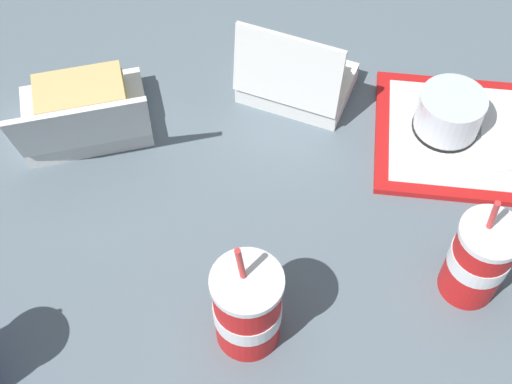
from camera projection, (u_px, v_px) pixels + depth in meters
ground_plane at (255, 196)px, 1.13m from camera, size 3.20×3.20×0.00m
food_tray at (487, 139)px, 1.19m from camera, size 0.42×0.34×0.01m
cake_container at (449, 114)px, 1.16m from camera, size 0.11×0.11×0.07m
napkin_stack at (511, 121)px, 1.20m from camera, size 0.12×0.12×0.00m
clamshell_hotdog_left at (296, 77)px, 1.22m from camera, size 0.23×0.21×0.17m
clamshell_sandwich_front at (84, 112)px, 1.17m from camera, size 0.23×0.23×0.18m
soda_cup_right at (247, 308)px, 0.93m from camera, size 0.09×0.09×0.21m
soda_cup_back at (479, 259)px, 0.97m from camera, size 0.09×0.09×0.21m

